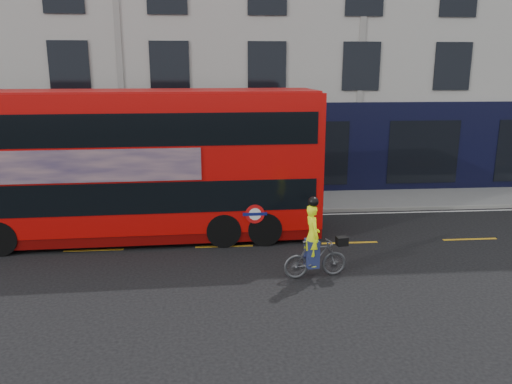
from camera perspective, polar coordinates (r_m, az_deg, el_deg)
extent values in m
plane|color=black|center=(14.79, -19.36, -8.35)|extent=(120.00, 120.00, 0.00)
cube|color=gray|center=(20.80, -15.06, -1.45)|extent=(60.00, 3.00, 0.12)
cube|color=gray|center=(19.38, -15.81, -2.61)|extent=(60.00, 0.12, 0.13)
cube|color=#A3A19A|center=(26.60, -13.61, 18.08)|extent=(50.00, 10.00, 15.00)
cube|color=black|center=(21.82, -14.71, 4.50)|extent=(50.00, 0.08, 4.00)
cube|color=silver|center=(19.12, -15.96, -3.04)|extent=(58.00, 0.10, 0.01)
cube|color=#C00907|center=(16.34, -13.84, 3.60)|extent=(11.83, 3.01, 4.22)
cube|color=#600403|center=(16.88, -13.40, -4.00)|extent=(11.82, 2.95, 0.32)
cube|color=black|center=(16.53, -13.65, 0.41)|extent=(11.36, 3.03, 0.96)
cube|color=black|center=(16.19, -14.07, 7.41)|extent=(11.36, 3.03, 0.96)
cube|color=#9F0D0B|center=(16.11, -14.29, 11.08)|extent=(11.59, 2.89, 0.09)
cube|color=black|center=(16.82, 6.69, 0.95)|extent=(0.11, 2.40, 0.96)
cube|color=black|center=(16.49, 6.89, 7.84)|extent=(0.11, 2.40, 0.96)
cube|color=tan|center=(15.18, -18.49, 2.82)|extent=(6.41, 0.22, 0.96)
cylinder|color=red|center=(15.31, -0.12, -2.54)|extent=(0.60, 0.04, 0.60)
cylinder|color=white|center=(15.30, -0.11, -2.54)|extent=(0.39, 0.03, 0.38)
cube|color=#0C1459|center=(15.30, -0.11, -2.55)|extent=(0.75, 0.04, 0.10)
cylinder|color=black|center=(16.80, 0.46, -2.94)|extent=(1.15, 2.75, 1.07)
cylinder|color=black|center=(16.70, -3.92, -3.07)|extent=(1.15, 2.75, 1.07)
cylinder|color=black|center=(17.72, -25.90, -3.48)|extent=(1.15, 2.75, 1.07)
imported|color=#47494C|center=(13.40, 6.81, -7.57)|extent=(1.78, 0.71, 1.04)
imported|color=#DBF113|center=(13.14, 6.46, -4.92)|extent=(0.47, 0.64, 1.63)
cube|color=black|center=(13.49, 9.80, -5.54)|extent=(0.32, 0.27, 0.23)
cube|color=navy|center=(13.31, 6.40, -6.96)|extent=(0.37, 0.44, 0.74)
sphere|color=black|center=(12.87, 6.57, -1.12)|extent=(0.27, 0.27, 0.27)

